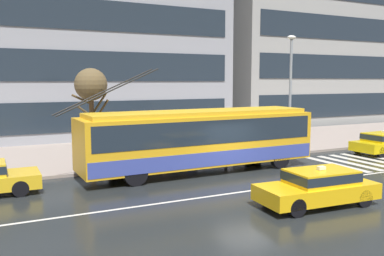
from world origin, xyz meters
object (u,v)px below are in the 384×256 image
object	(u,v)px
pedestrian_at_shelter	(195,136)
pedestrian_walking_past	(191,139)
trolleybus	(201,138)
pedestrian_approaching_curb	(226,128)
pedestrian_waiting_by_pole	(163,132)
street_lamp	(290,83)
street_tree_bare	(91,87)
taxi_oncoming_near	(318,186)
bus_shelter	(164,123)

from	to	relation	value
pedestrian_at_shelter	pedestrian_walking_past	world-z (taller)	pedestrian_walking_past
pedestrian_at_shelter	trolleybus	bearing A→B (deg)	-113.09
pedestrian_approaching_curb	trolleybus	bearing A→B (deg)	-141.20
pedestrian_at_shelter	pedestrian_walking_past	size ratio (longest dim) A/B	0.99
pedestrian_approaching_curb	pedestrian_waiting_by_pole	distance (m)	3.51
street_lamp	pedestrian_waiting_by_pole	bearing A→B (deg)	176.23
pedestrian_approaching_curb	pedestrian_waiting_by_pole	bearing A→B (deg)	168.16
pedestrian_at_shelter	street_lamp	distance (m)	6.55
trolleybus	pedestrian_at_shelter	size ratio (longest dim) A/B	7.41
pedestrian_waiting_by_pole	street_lamp	size ratio (longest dim) A/B	0.28
pedestrian_approaching_curb	pedestrian_walking_past	bearing A→B (deg)	152.70
street_tree_bare	pedestrian_at_shelter	bearing A→B (deg)	-0.01
taxi_oncoming_near	pedestrian_approaching_curb	bearing A→B (deg)	80.58
pedestrian_waiting_by_pole	street_lamp	bearing A→B (deg)	-3.77
taxi_oncoming_near	bus_shelter	distance (m)	10.35
taxi_oncoming_near	pedestrian_waiting_by_pole	distance (m)	9.77
pedestrian_walking_past	street_lamp	distance (m)	7.06
bus_shelter	pedestrian_walking_past	world-z (taller)	bus_shelter
pedestrian_approaching_curb	street_tree_bare	world-z (taller)	street_tree_bare
taxi_oncoming_near	pedestrian_walking_past	bearing A→B (deg)	91.59
street_tree_bare	trolleybus	bearing A→B (deg)	-44.18
pedestrian_approaching_curb	street_lamp	xyz separation A→B (m)	(4.59, 0.19, 2.44)
trolleybus	taxi_oncoming_near	bearing A→B (deg)	-79.69
taxi_oncoming_near	pedestrian_walking_past	distance (m)	9.71
taxi_oncoming_near	bus_shelter	size ratio (longest dim) A/B	1.04
trolleybus	pedestrian_approaching_curb	world-z (taller)	trolleybus
pedestrian_walking_past	street_lamp	bearing A→B (deg)	-6.34
bus_shelter	pedestrian_waiting_by_pole	world-z (taller)	bus_shelter
pedestrian_waiting_by_pole	taxi_oncoming_near	bearing A→B (deg)	-78.31
trolleybus	street_lamp	world-z (taller)	street_lamp
bus_shelter	street_lamp	size ratio (longest dim) A/B	0.61
pedestrian_at_shelter	pedestrian_waiting_by_pole	world-z (taller)	pedestrian_waiting_by_pole
pedestrian_at_shelter	pedestrian_approaching_curb	distance (m)	2.28
pedestrian_approaching_curb	pedestrian_waiting_by_pole	size ratio (longest dim) A/B	1.02
trolleybus	bus_shelter	size ratio (longest dim) A/B	2.99
taxi_oncoming_near	pedestrian_approaching_curb	size ratio (longest dim) A/B	2.22
pedestrian_waiting_by_pole	pedestrian_at_shelter	bearing A→B (deg)	26.83
trolleybus	pedestrian_walking_past	distance (m)	3.22
pedestrian_at_shelter	pedestrian_walking_past	distance (m)	1.38
pedestrian_at_shelter	street_tree_bare	size ratio (longest dim) A/B	0.35
pedestrian_at_shelter	pedestrian_waiting_by_pole	bearing A→B (deg)	-153.17
pedestrian_walking_past	street_tree_bare	size ratio (longest dim) A/B	0.35
pedestrian_at_shelter	bus_shelter	bearing A→B (deg)	-163.24
bus_shelter	street_lamp	bearing A→B (deg)	-8.24
taxi_oncoming_near	pedestrian_waiting_by_pole	xyz separation A→B (m)	(-1.97, 9.53, 0.93)
bus_shelter	pedestrian_approaching_curb	xyz separation A→B (m)	(3.17, -1.32, -0.27)
pedestrian_at_shelter	street_lamp	xyz separation A→B (m)	(5.50, -1.81, 3.06)
trolleybus	bus_shelter	distance (m)	3.52
trolleybus	street_lamp	bearing A→B (deg)	17.84
pedestrian_waiting_by_pole	bus_shelter	bearing A→B (deg)	66.22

